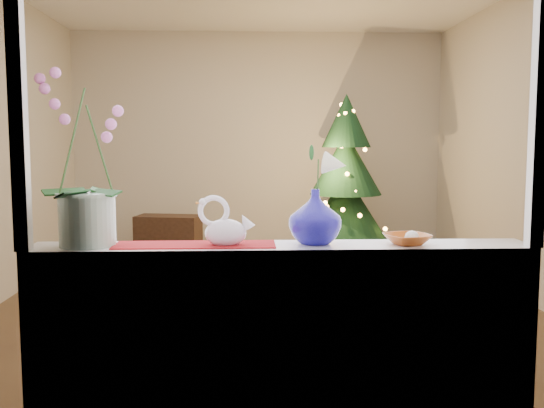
% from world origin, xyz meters
% --- Properties ---
extents(ground, '(5.00, 5.00, 0.00)m').
position_xyz_m(ground, '(0.00, 0.00, 0.00)').
color(ground, '#3D2719').
rests_on(ground, ground).
extents(wall_back, '(4.50, 0.10, 2.70)m').
position_xyz_m(wall_back, '(0.00, 2.50, 1.35)').
color(wall_back, '#BDB5A5').
rests_on(wall_back, ground).
extents(wall_front, '(4.50, 0.10, 2.70)m').
position_xyz_m(wall_front, '(0.00, -2.50, 1.35)').
color(wall_front, '#BDB5A5').
rests_on(wall_front, ground).
extents(wall_right, '(0.10, 5.00, 2.70)m').
position_xyz_m(wall_right, '(2.25, 0.00, 1.35)').
color(wall_right, '#BDB5A5').
rests_on(wall_right, ground).
extents(window_apron, '(2.20, 0.08, 0.88)m').
position_xyz_m(window_apron, '(0.00, -2.46, 0.44)').
color(window_apron, white).
rests_on(window_apron, ground).
extents(windowsill, '(2.20, 0.26, 0.04)m').
position_xyz_m(windowsill, '(0.00, -2.37, 0.90)').
color(windowsill, white).
rests_on(windowsill, window_apron).
extents(window_frame, '(2.22, 0.06, 1.60)m').
position_xyz_m(window_frame, '(0.00, -2.47, 1.70)').
color(window_frame, white).
rests_on(window_frame, windowsill).
extents(runner, '(0.70, 0.20, 0.01)m').
position_xyz_m(runner, '(-0.38, -2.37, 0.92)').
color(runner, maroon).
rests_on(runner, windowsill).
extents(orchid_pot, '(0.32, 0.32, 0.77)m').
position_xyz_m(orchid_pot, '(-0.84, -2.36, 1.30)').
color(orchid_pot, white).
rests_on(orchid_pot, windowsill).
extents(swan, '(0.27, 0.19, 0.21)m').
position_xyz_m(swan, '(-0.25, -2.39, 1.02)').
color(swan, white).
rests_on(swan, windowsill).
extents(blue_vase, '(0.33, 0.33, 0.28)m').
position_xyz_m(blue_vase, '(0.15, -2.35, 1.06)').
color(blue_vase, navy).
rests_on(blue_vase, windowsill).
extents(lily, '(0.15, 0.09, 0.21)m').
position_xyz_m(lily, '(0.15, -2.35, 1.30)').
color(lily, white).
rests_on(lily, blue_vase).
extents(paperweight, '(0.08, 0.08, 0.06)m').
position_xyz_m(paperweight, '(0.57, -2.41, 0.95)').
color(paperweight, silver).
rests_on(paperweight, windowsill).
extents(amber_dish, '(0.21, 0.21, 0.04)m').
position_xyz_m(amber_dish, '(0.55, -2.39, 0.94)').
color(amber_dish, '#A64E1A').
rests_on(amber_dish, windowsill).
extents(xmas_tree, '(1.11, 1.11, 1.89)m').
position_xyz_m(xmas_tree, '(0.94, 1.59, 0.94)').
color(xmas_tree, black).
rests_on(xmas_tree, ground).
extents(side_table, '(0.77, 0.49, 0.53)m').
position_xyz_m(side_table, '(-1.04, 1.89, 0.27)').
color(side_table, black).
rests_on(side_table, ground).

